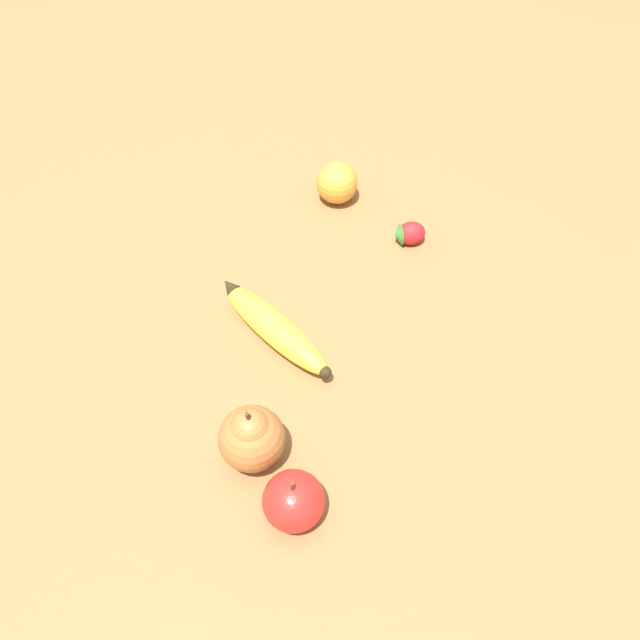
{
  "coord_description": "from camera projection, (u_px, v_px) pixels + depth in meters",
  "views": [
    {
      "loc": [
        0.46,
        -0.39,
        0.71
      ],
      "look_at": [
        0.06,
        0.0,
        0.03
      ],
      "focal_mm": 35.0,
      "sensor_mm": 36.0,
      "label": 1
    }
  ],
  "objects": [
    {
      "name": "apple",
      "position": [
        294.0,
        501.0,
        0.7
      ],
      "size": [
        0.07,
        0.07,
        0.08
      ],
      "color": "red",
      "rests_on": "ground_plane"
    },
    {
      "name": "ground_plane",
      "position": [
        288.0,
        308.0,
        0.93
      ],
      "size": [
        3.0,
        3.0,
        0.0
      ],
      "primitive_type": "plane",
      "color": "olive"
    },
    {
      "name": "strawberry",
      "position": [
        409.0,
        233.0,
        1.0
      ],
      "size": [
        0.06,
        0.06,
        0.04
      ],
      "rotation": [
        0.0,
        0.0,
        4.12
      ],
      "color": "red",
      "rests_on": "ground_plane"
    },
    {
      "name": "pear",
      "position": [
        252.0,
        437.0,
        0.74
      ],
      "size": [
        0.08,
        0.08,
        0.1
      ],
      "color": "#A36633",
      "rests_on": "ground_plane"
    },
    {
      "name": "banana",
      "position": [
        274.0,
        327.0,
        0.88
      ],
      "size": [
        0.23,
        0.05,
        0.04
      ],
      "rotation": [
        0.0,
        0.0,
        3.12
      ],
      "color": "yellow",
      "rests_on": "ground_plane"
    },
    {
      "name": "orange",
      "position": [
        337.0,
        183.0,
        1.06
      ],
      "size": [
        0.07,
        0.07,
        0.07
      ],
      "color": "orange",
      "rests_on": "ground_plane"
    }
  ]
}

